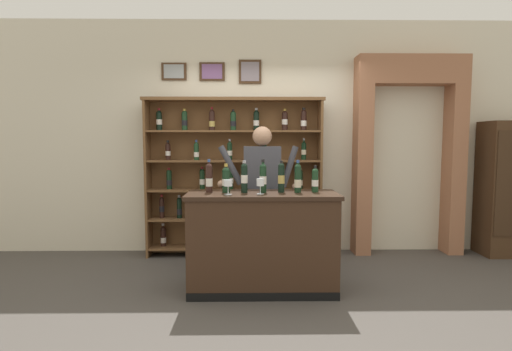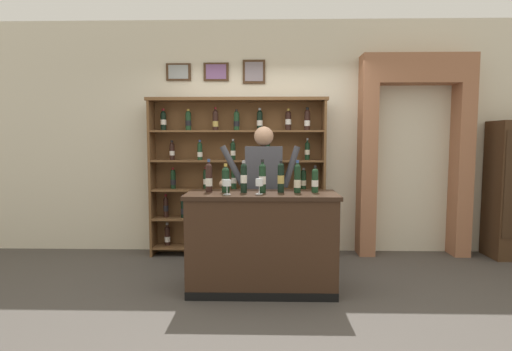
% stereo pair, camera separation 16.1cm
% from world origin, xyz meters
% --- Properties ---
extents(ground_plane, '(14.00, 14.00, 0.02)m').
position_xyz_m(ground_plane, '(0.00, 0.00, -0.01)').
color(ground_plane, '#47423D').
extents(back_wall, '(12.00, 0.19, 3.09)m').
position_xyz_m(back_wall, '(-0.00, 1.57, 1.54)').
color(back_wall, beige).
rests_on(back_wall, ground).
extents(wine_shelf, '(2.30, 0.31, 2.05)m').
position_xyz_m(wine_shelf, '(-0.35, 1.29, 1.08)').
color(wine_shelf, brown).
rests_on(wine_shelf, ground).
extents(archway_doorway, '(1.42, 0.45, 2.60)m').
position_xyz_m(archway_doorway, '(1.96, 1.43, 1.47)').
color(archway_doorway, '#9E6647').
rests_on(archway_doorway, ground).
extents(side_cabinet, '(0.66, 0.47, 1.75)m').
position_xyz_m(side_cabinet, '(3.24, 1.23, 0.88)').
color(side_cabinet, '#422B19').
rests_on(side_cabinet, ground).
extents(tasting_counter, '(1.49, 0.59, 0.99)m').
position_xyz_m(tasting_counter, '(-0.02, -0.00, 0.50)').
color(tasting_counter, '#382316').
rests_on(tasting_counter, ground).
extents(shopkeeper, '(0.93, 0.22, 1.67)m').
position_xyz_m(shopkeeper, '(-0.00, 0.62, 1.03)').
color(shopkeeper, '#2D3347').
rests_on(shopkeeper, ground).
extents(tasting_bottle_super_tuscan, '(0.07, 0.07, 0.33)m').
position_xyz_m(tasting_bottle_super_tuscan, '(-0.55, 0.06, 1.14)').
color(tasting_bottle_super_tuscan, black).
rests_on(tasting_bottle_super_tuscan, tasting_counter).
extents(tasting_bottle_brunello, '(0.08, 0.08, 0.29)m').
position_xyz_m(tasting_bottle_brunello, '(-0.38, 0.04, 1.12)').
color(tasting_bottle_brunello, black).
rests_on(tasting_bottle_brunello, tasting_counter).
extents(tasting_bottle_chianti, '(0.07, 0.07, 0.32)m').
position_xyz_m(tasting_bottle_chianti, '(-0.20, 0.03, 1.15)').
color(tasting_bottle_chianti, black).
rests_on(tasting_bottle_chianti, tasting_counter).
extents(tasting_bottle_grappa, '(0.07, 0.07, 0.33)m').
position_xyz_m(tasting_bottle_grappa, '(-0.01, 0.02, 1.14)').
color(tasting_bottle_grappa, black).
rests_on(tasting_bottle_grappa, tasting_counter).
extents(tasting_bottle_prosecco, '(0.07, 0.07, 0.32)m').
position_xyz_m(tasting_bottle_prosecco, '(0.17, 0.04, 1.14)').
color(tasting_bottle_prosecco, black).
rests_on(tasting_bottle_prosecco, tasting_counter).
extents(tasting_bottle_vin_santo, '(0.07, 0.07, 0.32)m').
position_xyz_m(tasting_bottle_vin_santo, '(0.34, 0.02, 1.13)').
color(tasting_bottle_vin_santo, black).
rests_on(tasting_bottle_vin_santo, tasting_counter).
extents(tasting_bottle_rosso, '(0.07, 0.07, 0.27)m').
position_xyz_m(tasting_bottle_rosso, '(0.51, 0.05, 1.11)').
color(tasting_bottle_rosso, '#19381E').
rests_on(tasting_bottle_rosso, tasting_counter).
extents(wine_glass_center, '(0.07, 0.07, 0.15)m').
position_xyz_m(wine_glass_center, '(-0.04, -0.10, 1.10)').
color(wine_glass_center, silver).
rests_on(wine_glass_center, tasting_counter).
extents(wine_glass_spare, '(0.08, 0.08, 0.14)m').
position_xyz_m(wine_glass_spare, '(-0.35, -0.13, 1.09)').
color(wine_glass_spare, silver).
rests_on(wine_glass_spare, tasting_counter).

